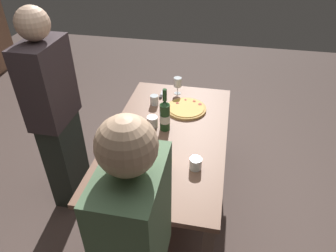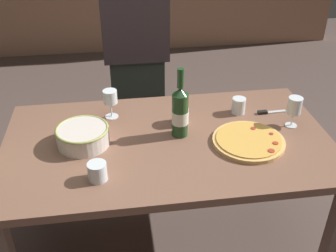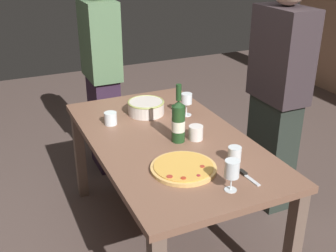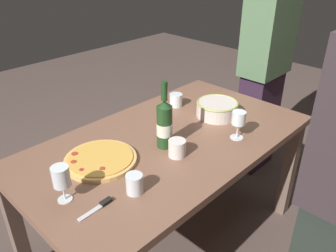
# 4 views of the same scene
# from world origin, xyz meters

# --- Properties ---
(ground_plane) EXTENTS (8.00, 8.00, 0.00)m
(ground_plane) POSITION_xyz_m (0.00, 0.00, 0.00)
(ground_plane) COLOR brown
(dining_table) EXTENTS (1.60, 0.90, 0.75)m
(dining_table) POSITION_xyz_m (0.00, 0.00, 0.66)
(dining_table) COLOR brown
(dining_table) RESTS_ON ground
(pizza) EXTENTS (0.35, 0.35, 0.03)m
(pizza) POSITION_xyz_m (0.38, -0.08, 0.76)
(pizza) COLOR #E2AF63
(pizza) RESTS_ON dining_table
(serving_bowl) EXTENTS (0.25, 0.25, 0.09)m
(serving_bowl) POSITION_xyz_m (-0.41, 0.02, 0.80)
(serving_bowl) COLOR silver
(serving_bowl) RESTS_ON dining_table
(wine_bottle) EXTENTS (0.08, 0.08, 0.36)m
(wine_bottle) POSITION_xyz_m (0.06, 0.04, 0.88)
(wine_bottle) COLOR #1E411E
(wine_bottle) RESTS_ON dining_table
(wine_glass_near_pizza) EXTENTS (0.07, 0.07, 0.16)m
(wine_glass_near_pizza) POSITION_xyz_m (0.65, 0.04, 0.86)
(wine_glass_near_pizza) COLOR white
(wine_glass_near_pizza) RESTS_ON dining_table
(wine_glass_by_bottle) EXTENTS (0.07, 0.07, 0.16)m
(wine_glass_by_bottle) POSITION_xyz_m (-0.27, 0.26, 0.86)
(wine_glass_by_bottle) COLOR white
(wine_glass_by_bottle) RESTS_ON dining_table
(cup_amber) EXTENTS (0.07, 0.07, 0.09)m
(cup_amber) POSITION_xyz_m (0.41, 0.21, 0.79)
(cup_amber) COLOR white
(cup_amber) RESTS_ON dining_table
(cup_ceramic) EXTENTS (0.08, 0.08, 0.08)m
(cup_ceramic) POSITION_xyz_m (-0.34, -0.26, 0.79)
(cup_ceramic) COLOR white
(cup_ceramic) RESTS_ON dining_table
(cup_spare) EXTENTS (0.09, 0.09, 0.09)m
(cup_spare) POSITION_xyz_m (0.09, 0.14, 0.79)
(cup_spare) COLOR silver
(cup_spare) RESTS_ON dining_table
(pizza_knife) EXTENTS (0.16, 0.03, 0.02)m
(pizza_knife) POSITION_xyz_m (0.57, 0.18, 0.76)
(pizza_knife) COLOR silver
(pizza_knife) RESTS_ON dining_table
(person_host) EXTENTS (0.42, 0.24, 1.69)m
(person_host) POSITION_xyz_m (-0.09, 0.87, 0.86)
(person_host) COLOR #262E27
(person_host) RESTS_ON ground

